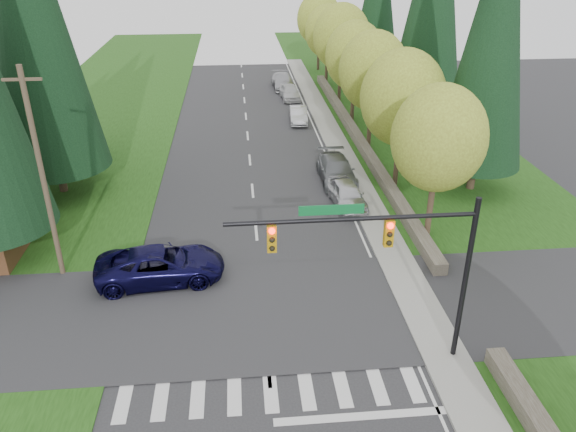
{
  "coord_description": "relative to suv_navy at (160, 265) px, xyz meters",
  "views": [
    {
      "loc": [
        -0.78,
        -11.92,
        14.72
      ],
      "look_at": [
        1.41,
        11.65,
        2.8
      ],
      "focal_mm": 35.0,
      "sensor_mm": 36.0,
      "label": 1
    }
  ],
  "objects": [
    {
      "name": "decid_tree_4",
      "position": [
        13.96,
        31.0,
        5.23
      ],
      "size": [
        5.4,
        5.4,
        9.18
      ],
      "color": "#38281C",
      "rests_on": "ground"
    },
    {
      "name": "decid_tree_5",
      "position": [
        13.76,
        38.0,
        4.7
      ],
      "size": [
        4.8,
        4.8,
        8.3
      ],
      "color": "#38281C",
      "rests_on": "ground"
    },
    {
      "name": "sidewalk_east",
      "position": [
        11.56,
        11.0,
        -0.76
      ],
      "size": [
        1.8,
        80.0,
        0.13
      ],
      "primitive_type": "cube",
      "color": "gray",
      "rests_on": "ground"
    },
    {
      "name": "conifer_w_e",
      "position": [
        -9.34,
        17.0,
        9.46
      ],
      "size": [
        5.78,
        5.78,
        18.8
      ],
      "color": "#38281C",
      "rests_on": "ground"
    },
    {
      "name": "curb_east",
      "position": [
        10.71,
        11.0,
        -0.76
      ],
      "size": [
        0.2,
        80.0,
        0.13
      ],
      "primitive_type": "cube",
      "color": "gray",
      "rests_on": "ground"
    },
    {
      "name": "suv_navy",
      "position": [
        0.0,
        0.0,
        0.0
      ],
      "size": [
        6.19,
        3.31,
        1.65
      ],
      "primitive_type": "imported",
      "rotation": [
        0.0,
        0.0,
        1.67
      ],
      "color": "black",
      "rests_on": "ground"
    },
    {
      "name": "cross_street",
      "position": [
        4.66,
        -3.0,
        -0.83
      ],
      "size": [
        120.0,
        8.0,
        0.1
      ],
      "primitive_type": "cube",
      "color": "#28282B",
      "rests_on": "ground"
    },
    {
      "name": "decid_tree_1",
      "position": [
        13.96,
        10.0,
        4.97
      ],
      "size": [
        5.2,
        5.2,
        8.8
      ],
      "color": "#38281C",
      "rests_on": "ground"
    },
    {
      "name": "parked_car_b",
      "position": [
        10.26,
        11.0,
        -0.05
      ],
      "size": [
        2.19,
        5.38,
        1.56
      ],
      "primitive_type": "imported",
      "rotation": [
        0.0,
        0.0,
        0.0
      ],
      "color": "slate",
      "rests_on": "ground"
    },
    {
      "name": "decid_tree_3",
      "position": [
        13.86,
        24.0,
        4.84
      ],
      "size": [
        5.0,
        5.0,
        8.55
      ],
      "color": "#38281C",
      "rests_on": "ground"
    },
    {
      "name": "grass_east",
      "position": [
        17.66,
        9.0,
        -0.8
      ],
      "size": [
        14.0,
        110.0,
        0.06
      ],
      "primitive_type": "cube",
      "color": "#1D4211",
      "rests_on": "ground"
    },
    {
      "name": "parked_car_a",
      "position": [
        10.26,
        7.28,
        -0.08
      ],
      "size": [
        2.12,
        4.51,
        1.49
      ],
      "primitive_type": "imported",
      "rotation": [
        0.0,
        0.0,
        0.08
      ],
      "color": "silver",
      "rests_on": "ground"
    },
    {
      "name": "traffic_signal",
      "position": [
        9.03,
        -6.5,
        4.16
      ],
      "size": [
        8.7,
        0.37,
        6.8
      ],
      "color": "black",
      "rests_on": "ground"
    },
    {
      "name": "parked_car_e",
      "position": [
        8.86,
        36.36,
        -0.06
      ],
      "size": [
        2.36,
        5.35,
        1.53
      ],
      "primitive_type": "imported",
      "rotation": [
        0.0,
        0.0,
        0.04
      ],
      "color": "#A6A7AB",
      "rests_on": "ground"
    },
    {
      "name": "parked_car_d",
      "position": [
        9.18,
        31.89,
        -0.11
      ],
      "size": [
        1.94,
        4.33,
        1.44
      ],
      "primitive_type": "imported",
      "rotation": [
        0.0,
        0.0,
        0.06
      ],
      "color": "silver",
      "rests_on": "ground"
    },
    {
      "name": "conifer_w_c",
      "position": [
        -7.34,
        11.0,
        10.47
      ],
      "size": [
        6.46,
        6.46,
        20.8
      ],
      "color": "#38281C",
      "rests_on": "ground"
    },
    {
      "name": "parked_car_c",
      "position": [
        9.18,
        24.22,
        -0.15
      ],
      "size": [
        1.64,
        4.16,
        1.35
      ],
      "primitive_type": "imported",
      "rotation": [
        0.0,
        0.0,
        -0.05
      ],
      "color": "#BBBBC0",
      "rests_on": "ground"
    },
    {
      "name": "utility_pole",
      "position": [
        -4.84,
        1.0,
        4.31
      ],
      "size": [
        1.6,
        0.24,
        10.0
      ],
      "color": "#473828",
      "rests_on": "ground"
    },
    {
      "name": "conifer_e_a",
      "position": [
        18.66,
        9.0,
        8.96
      ],
      "size": [
        5.44,
        5.44,
        17.8
      ],
      "color": "#38281C",
      "rests_on": "ground"
    },
    {
      "name": "decid_tree_6",
      "position": [
        13.86,
        45.0,
        5.04
      ],
      "size": [
        5.2,
        5.2,
        8.86
      ],
      "color": "#38281C",
      "rests_on": "ground"
    },
    {
      "name": "grass_west",
      "position": [
        -8.34,
        9.0,
        -0.8
      ],
      "size": [
        14.0,
        110.0,
        0.06
      ],
      "primitive_type": "cube",
      "color": "#1D4211",
      "rests_on": "ground"
    },
    {
      "name": "decid_tree_2",
      "position": [
        13.76,
        17.0,
        5.1
      ],
      "size": [
        5.0,
        5.0,
        8.82
      ],
      "color": "#38281C",
      "rests_on": "ground"
    },
    {
      "name": "decid_tree_0",
      "position": [
        13.86,
        3.0,
        4.77
      ],
      "size": [
        4.8,
        4.8,
        8.37
      ],
      "color": "#38281C",
      "rests_on": "ground"
    },
    {
      "name": "stone_wall_north",
      "position": [
        13.26,
        19.0,
        -0.48
      ],
      "size": [
        0.7,
        40.0,
        0.7
      ],
      "primitive_type": "cube",
      "color": "#4C4438",
      "rests_on": "ground"
    }
  ]
}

